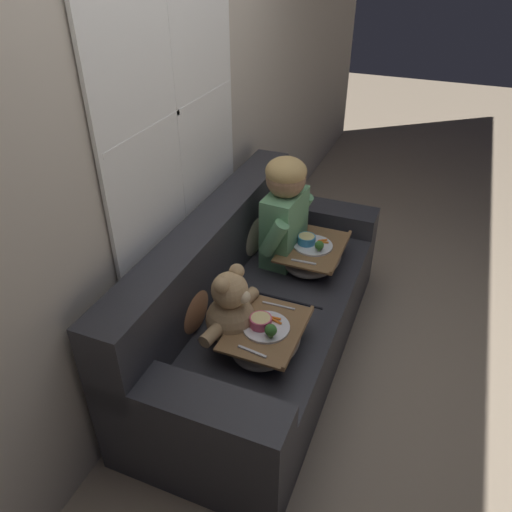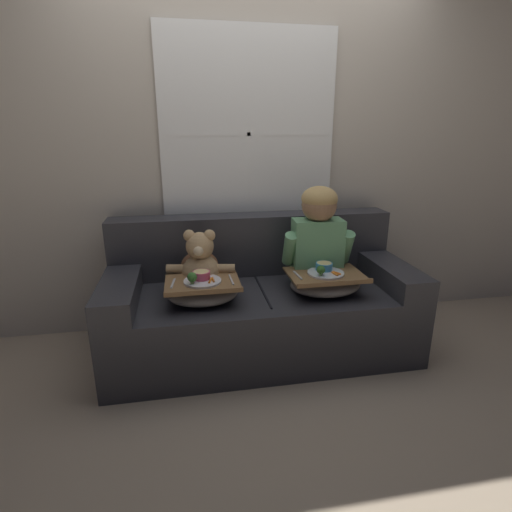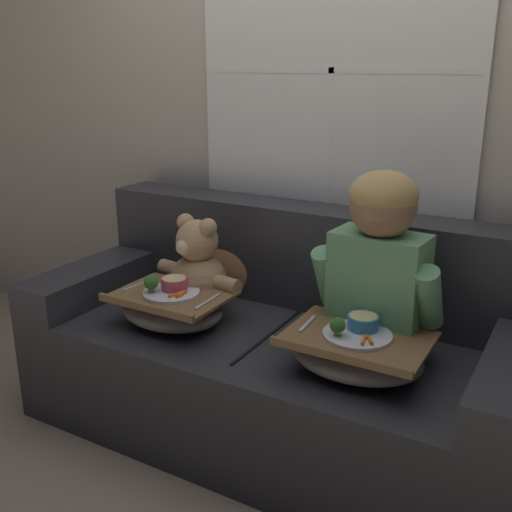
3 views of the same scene
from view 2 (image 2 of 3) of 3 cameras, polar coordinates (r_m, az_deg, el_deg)
ground_plane at (r=2.85m, az=0.68°, el=-13.04°), size 14.00×14.00×0.00m
wall_back_with_window at (r=2.96m, az=-1.19°, el=14.76°), size 8.00×0.08×2.60m
couch at (r=2.75m, az=0.46°, el=-6.66°), size 1.99×0.88×0.88m
throw_pillow_behind_child at (r=2.92m, az=7.25°, el=0.89°), size 0.35×0.17×0.37m
throw_pillow_behind_teddy at (r=2.79m, az=-8.14°, el=0.06°), size 0.33×0.16×0.35m
child_figure at (r=2.66m, az=8.84°, el=3.49°), size 0.47×0.24×0.66m
teddy_bear at (r=2.57m, az=-7.93°, el=-1.37°), size 0.44×0.31×0.41m
lap_tray_child at (r=2.59m, az=9.85°, el=-3.75°), size 0.47×0.36×0.21m
lap_tray_teddy at (r=2.44m, az=-7.61°, el=-4.96°), size 0.45×0.34×0.21m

